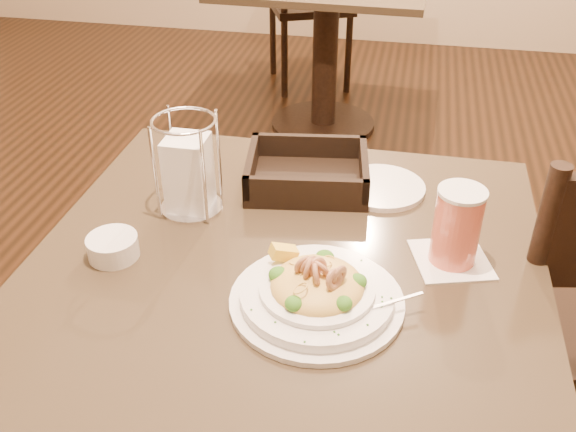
% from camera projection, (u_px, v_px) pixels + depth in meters
% --- Properties ---
extents(main_table, '(0.90, 0.90, 0.74)m').
position_uv_depth(main_table, '(286.00, 355.00, 1.26)').
color(main_table, black).
rests_on(main_table, ground).
extents(background_table, '(0.93, 0.93, 0.74)m').
position_uv_depth(background_table, '(326.00, 28.00, 3.00)').
color(background_table, black).
rests_on(background_table, ground).
extents(pasta_bowl, '(0.31, 0.28, 0.09)m').
position_uv_depth(pasta_bowl, '(317.00, 291.00, 1.02)').
color(pasta_bowl, white).
rests_on(pasta_bowl, main_table).
extents(drink_glass, '(0.16, 0.16, 0.14)m').
position_uv_depth(drink_glass, '(457.00, 227.00, 1.09)').
color(drink_glass, white).
rests_on(drink_glass, main_table).
extents(bread_basket, '(0.27, 0.23, 0.07)m').
position_uv_depth(bread_basket, '(307.00, 175.00, 1.33)').
color(bread_basket, black).
rests_on(bread_basket, main_table).
extents(napkin_caddy, '(0.12, 0.12, 0.19)m').
position_uv_depth(napkin_caddy, '(189.00, 171.00, 1.22)').
color(napkin_caddy, silver).
rests_on(napkin_caddy, main_table).
extents(side_plate, '(0.21, 0.21, 0.01)m').
position_uv_depth(side_plate, '(381.00, 187.00, 1.32)').
color(side_plate, white).
rests_on(side_plate, main_table).
extents(butter_ramekin, '(0.10, 0.10, 0.04)m').
position_uv_depth(butter_ramekin, '(113.00, 247.00, 1.13)').
color(butter_ramekin, white).
rests_on(butter_ramekin, main_table).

